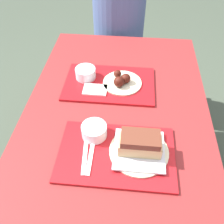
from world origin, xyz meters
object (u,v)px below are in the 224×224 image
at_px(bowl_coleslaw_near, 94,130).
at_px(person_seated_across, 119,22).
at_px(brisket_sandwich_plate, 140,146).
at_px(tray_near, 116,154).
at_px(wings_plate_far, 122,81).
at_px(bowl_coleslaw_far, 86,73).
at_px(tray_far, 109,84).

height_order(bowl_coleslaw_near, person_seated_across, person_seated_across).
bearing_deg(brisket_sandwich_plate, tray_near, -171.14).
xyz_separation_m(tray_near, wings_plate_far, (-0.01, 0.41, 0.02)).
relative_size(tray_near, bowl_coleslaw_far, 4.39).
xyz_separation_m(bowl_coleslaw_near, wings_plate_far, (0.09, 0.34, -0.01)).
bearing_deg(wings_plate_far, person_seated_across, 95.51).
bearing_deg(person_seated_across, tray_far, -89.49).
bearing_deg(wings_plate_far, bowl_coleslaw_near, -104.66).
relative_size(wings_plate_far, person_seated_across, 0.27).
bearing_deg(bowl_coleslaw_far, tray_near, -66.65).
distance_m(wings_plate_far, person_seated_across, 0.71).
distance_m(brisket_sandwich_plate, person_seated_across, 1.12).
xyz_separation_m(bowl_coleslaw_far, person_seated_across, (0.12, 0.67, -0.06)).
bearing_deg(tray_near, bowl_coleslaw_far, 113.35).
height_order(tray_far, bowl_coleslaw_far, bowl_coleslaw_far).
relative_size(bowl_coleslaw_near, brisket_sandwich_plate, 0.45).
relative_size(tray_far, brisket_sandwich_plate, 1.95).
height_order(tray_near, bowl_coleslaw_near, bowl_coleslaw_near).
height_order(tray_far, person_seated_across, person_seated_across).
height_order(bowl_coleslaw_near, bowl_coleslaw_far, same).
distance_m(bowl_coleslaw_near, bowl_coleslaw_far, 0.38).
xyz_separation_m(bowl_coleslaw_near, brisket_sandwich_plate, (0.18, -0.07, 0.01)).
bearing_deg(bowl_coleslaw_near, person_seated_across, 88.91).
height_order(bowl_coleslaw_far, person_seated_across, person_seated_across).
relative_size(tray_near, tray_far, 1.00).
bearing_deg(bowl_coleslaw_far, wings_plate_far, -10.32).
distance_m(tray_far, wings_plate_far, 0.07).
xyz_separation_m(tray_far, person_seated_across, (-0.01, 0.70, -0.02)).
xyz_separation_m(tray_far, wings_plate_far, (0.06, -0.00, 0.02)).
xyz_separation_m(tray_near, tray_far, (-0.07, 0.42, 0.00)).
relative_size(tray_near, person_seated_across, 0.64).
height_order(tray_near, wings_plate_far, wings_plate_far).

